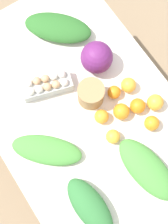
% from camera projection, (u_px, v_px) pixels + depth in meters
% --- Properties ---
extents(ground_plane, '(8.00, 8.00, 0.00)m').
position_uv_depth(ground_plane, '(84.00, 140.00, 2.18)').
color(ground_plane, '#937A5B').
extents(dining_table, '(1.44, 0.87, 0.70)m').
position_uv_depth(dining_table, '(84.00, 118.00, 1.59)').
color(dining_table, silver).
rests_on(dining_table, ground_plane).
extents(cabbage_purple, '(0.16, 0.16, 0.16)m').
position_uv_depth(cabbage_purple, '(97.00, 57.00, 1.50)').
color(cabbage_purple, '#6B2366').
rests_on(cabbage_purple, dining_table).
extents(egg_carton, '(0.16, 0.26, 0.09)m').
position_uv_depth(egg_carton, '(47.00, 85.00, 1.50)').
color(egg_carton, '#B7B7B2').
rests_on(egg_carton, dining_table).
extents(paper_bag, '(0.13, 0.13, 0.12)m').
position_uv_depth(paper_bag, '(91.00, 94.00, 1.47)').
color(paper_bag, '#A87F51').
rests_on(paper_bag, dining_table).
extents(greens_bunch_beet_tops, '(0.36, 0.36, 0.08)m').
position_uv_depth(greens_bunch_beet_tops, '(58.00, 28.00, 1.58)').
color(greens_bunch_beet_tops, '#2D6B28').
rests_on(greens_bunch_beet_tops, dining_table).
extents(greens_bunch_kale, '(0.29, 0.14, 0.09)m').
position_uv_depth(greens_bunch_kale, '(90.00, 207.00, 1.34)').
color(greens_bunch_kale, '#337538').
rests_on(greens_bunch_kale, dining_table).
extents(greens_bunch_chard, '(0.35, 0.19, 0.08)m').
position_uv_depth(greens_bunch_chard, '(147.00, 169.00, 1.39)').
color(greens_bunch_chard, '#4C933D').
rests_on(greens_bunch_chard, dining_table).
extents(greens_bunch_dandelion, '(0.32, 0.33, 0.06)m').
position_uv_depth(greens_bunch_dandelion, '(47.00, 150.00, 1.42)').
color(greens_bunch_dandelion, '#4C933D').
rests_on(greens_bunch_dandelion, dining_table).
extents(orange_0, '(0.08, 0.08, 0.08)m').
position_uv_depth(orange_0, '(121.00, 112.00, 1.47)').
color(orange_0, orange).
rests_on(orange_0, dining_table).
extents(orange_1, '(0.07, 0.07, 0.07)m').
position_uv_depth(orange_1, '(128.00, 85.00, 1.50)').
color(orange_1, '#F9A833').
rests_on(orange_1, dining_table).
extents(orange_2, '(0.07, 0.07, 0.07)m').
position_uv_depth(orange_2, '(152.00, 123.00, 1.45)').
color(orange_2, orange).
rests_on(orange_2, dining_table).
extents(orange_3, '(0.07, 0.07, 0.07)m').
position_uv_depth(orange_3, '(102.00, 117.00, 1.46)').
color(orange_3, orange).
rests_on(orange_3, dining_table).
extents(orange_4, '(0.08, 0.08, 0.08)m').
position_uv_depth(orange_4, '(155.00, 102.00, 1.48)').
color(orange_4, '#F9A833').
rests_on(orange_4, dining_table).
extents(orange_5, '(0.07, 0.07, 0.07)m').
position_uv_depth(orange_5, '(113.00, 137.00, 1.44)').
color(orange_5, '#F9A833').
rests_on(orange_5, dining_table).
extents(orange_6, '(0.07, 0.07, 0.07)m').
position_uv_depth(orange_6, '(138.00, 106.00, 1.47)').
color(orange_6, orange).
rests_on(orange_6, dining_table).
extents(orange_7, '(0.06, 0.06, 0.06)m').
position_uv_depth(orange_7, '(114.00, 92.00, 1.50)').
color(orange_7, orange).
rests_on(orange_7, dining_table).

